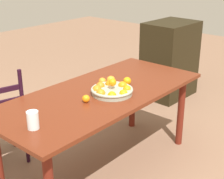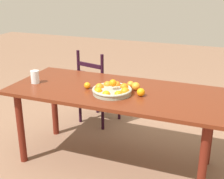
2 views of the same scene
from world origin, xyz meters
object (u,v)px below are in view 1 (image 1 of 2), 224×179
(cabinet, at_px, (170,60))
(dining_table, at_px, (101,102))
(chair_near_window, at_px, (0,119))
(drinking_glass, at_px, (33,120))
(orange_loose_1, at_px, (111,80))
(orange_loose_2, at_px, (127,81))
(orange_loose_3, at_px, (86,99))
(fruit_bowl, at_px, (112,90))
(orange_loose_0, at_px, (102,81))

(cabinet, bearing_deg, dining_table, -163.32)
(dining_table, bearing_deg, cabinet, 14.43)
(chair_near_window, height_order, drinking_glass, chair_near_window)
(cabinet, relative_size, orange_loose_1, 13.38)
(orange_loose_2, distance_m, orange_loose_3, 0.51)
(chair_near_window, distance_m, drinking_glass, 1.00)
(dining_table, height_order, drinking_glass, drinking_glass)
(dining_table, xyz_separation_m, fruit_bowl, (0.02, -0.10, 0.13))
(cabinet, height_order, orange_loose_3, cabinet)
(fruit_bowl, height_order, orange_loose_3, fruit_bowl)
(chair_near_window, relative_size, fruit_bowl, 2.63)
(orange_loose_1, bearing_deg, drinking_glass, -170.99)
(fruit_bowl, xyz_separation_m, orange_loose_0, (0.11, 0.20, 0.00))
(dining_table, relative_size, fruit_bowl, 5.52)
(orange_loose_0, bearing_deg, orange_loose_1, -35.86)
(orange_loose_2, relative_size, drinking_glass, 0.57)
(fruit_bowl, relative_size, orange_loose_1, 4.58)
(orange_loose_2, xyz_separation_m, orange_loose_3, (-0.51, 0.01, -0.01))
(dining_table, xyz_separation_m, drinking_glass, (-0.78, -0.10, 0.16))
(orange_loose_0, bearing_deg, cabinet, 12.45)
(orange_loose_2, bearing_deg, dining_table, 165.96)
(chair_near_window, bearing_deg, dining_table, 137.55)
(fruit_bowl, height_order, drinking_glass, fruit_bowl)
(orange_loose_0, distance_m, orange_loose_2, 0.22)
(orange_loose_1, relative_size, drinking_glass, 0.62)
(orange_loose_3, bearing_deg, dining_table, 14.09)
(orange_loose_0, xyz_separation_m, drinking_glass, (-0.91, -0.20, 0.03))
(dining_table, height_order, orange_loose_1, orange_loose_1)
(chair_near_window, height_order, cabinet, cabinet)
(drinking_glass, bearing_deg, orange_loose_0, 12.41)
(cabinet, height_order, orange_loose_0, cabinet)
(drinking_glass, bearing_deg, cabinet, 12.43)
(cabinet, bearing_deg, orange_loose_1, -163.45)
(fruit_bowl, bearing_deg, orange_loose_1, 42.05)
(dining_table, relative_size, cabinet, 1.89)
(cabinet, bearing_deg, orange_loose_0, -165.29)
(dining_table, relative_size, orange_loose_1, 25.27)
(cabinet, xyz_separation_m, orange_loose_0, (-1.81, -0.40, 0.29))
(cabinet, xyz_separation_m, drinking_glass, (-2.72, -0.60, 0.31))
(chair_near_window, xyz_separation_m, fruit_bowl, (0.54, -0.88, 0.35))
(dining_table, distance_m, orange_loose_1, 0.23)
(dining_table, height_order, fruit_bowl, fruit_bowl)
(chair_near_window, distance_m, orange_loose_0, 1.00)
(fruit_bowl, distance_m, orange_loose_0, 0.23)
(dining_table, bearing_deg, chair_near_window, 123.67)
(orange_loose_1, distance_m, drinking_glass, 0.98)
(dining_table, height_order, orange_loose_3, orange_loose_3)
(orange_loose_1, xyz_separation_m, orange_loose_2, (0.08, -0.12, -0.00))
(fruit_bowl, bearing_deg, drinking_glass, -179.99)
(fruit_bowl, xyz_separation_m, orange_loose_2, (0.25, 0.03, 0.00))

